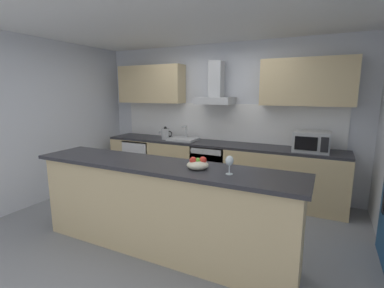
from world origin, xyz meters
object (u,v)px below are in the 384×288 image
refrigerator (143,161)px  sink (183,139)px  kettle (165,134)px  microwave (311,142)px  range_hood (216,91)px  fruit_bowl (198,164)px  wine_glass (229,161)px  oven (212,168)px

refrigerator → sink: size_ratio=1.70×
kettle → microwave: bearing=0.1°
refrigerator → sink: sink is taller
refrigerator → microwave: size_ratio=1.70×
range_hood → microwave: bearing=-5.7°
sink → fruit_bowl: (1.20, -1.95, 0.13)m
refrigerator → kettle: 0.80m
refrigerator → wine_glass: 3.23m
oven → fruit_bowl: bearing=-72.1°
sink → kettle: bearing=-172.7°
oven → microwave: (1.57, -0.03, 0.59)m
wine_glass → fruit_bowl: 0.36m
microwave → wine_glass: 2.06m
microwave → range_hood: size_ratio=0.69×
oven → fruit_bowl: fruit_bowl is taller
microwave → sink: bearing=179.0°
microwave → refrigerator: bearing=179.5°
refrigerator → sink: bearing=0.9°
refrigerator → fruit_bowl: bearing=-42.7°
microwave → wine_glass: size_ratio=2.81×
microwave → fruit_bowl: bearing=-116.3°
microwave → sink: size_ratio=1.00×
kettle → range_hood: bearing=10.1°
oven → refrigerator: bearing=-179.9°
kettle → range_hood: size_ratio=0.40×
range_hood → fruit_bowl: size_ratio=3.27×
oven → sink: sink is taller
oven → microwave: size_ratio=1.60×
kettle → range_hood: (0.92, 0.16, 0.78)m
wine_glass → refrigerator: bearing=140.9°
oven → wine_glass: 2.32m
microwave → wine_glass: (-0.60, -1.97, 0.08)m
microwave → fruit_bowl: size_ratio=2.27×
oven → kettle: size_ratio=2.77×
refrigerator → range_hood: bearing=5.1°
range_hood → sink: bearing=-168.3°
range_hood → kettle: bearing=-169.9°
sink → fruit_bowl: sink is taller
fruit_bowl → sink: bearing=121.6°
kettle → range_hood: range_hood is taller
microwave → kettle: bearing=-179.9°
oven → refrigerator: size_ratio=0.94×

